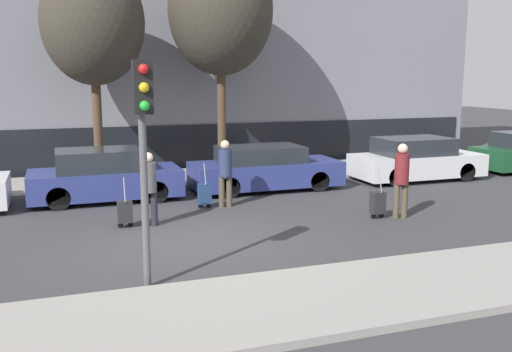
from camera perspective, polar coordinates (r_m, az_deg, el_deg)
The scene contains 16 objects.
ground_plane at distance 11.85m, azimuth -6.20°, elevation -6.53°, with size 80.00×80.00×0.00m, color #38383A.
sidewalk_near at distance 8.44m, azimuth -0.15°, elevation -13.07°, with size 28.00×2.50×0.12m.
sidewalk_far at distance 18.55m, azimuth -11.22°, elevation -0.42°, with size 28.00×3.00×0.12m.
building_facade at distance 21.54m, azimuth -13.04°, elevation 15.75°, with size 28.00×2.06×11.24m.
parked_car_1 at distance 15.99m, azimuth -14.97°, elevation -0.06°, with size 4.01×1.79×1.40m.
parked_car_2 at distance 16.89m, azimuth 0.86°, elevation 0.70°, with size 4.43×1.74×1.31m.
parked_car_3 at distance 19.23m, azimuth 15.70°, elevation 1.55°, with size 4.21×1.78×1.38m.
pedestrian_left at distance 12.99m, azimuth -10.65°, elevation -0.85°, with size 0.35×0.34×1.68m.
trolley_left at distance 13.09m, azimuth -12.97°, elevation -3.51°, with size 0.34×0.29×1.14m.
pedestrian_center at distance 14.64m, azimuth -3.10°, elevation 0.68°, with size 0.35×0.34×1.74m.
trolley_center at distance 14.64m, azimuth -5.17°, elevation -1.80°, with size 0.34×0.29×1.17m.
pedestrian_right at distance 13.91m, azimuth 14.35°, elevation 0.02°, with size 0.34×0.34×1.79m.
trolley_right at distance 13.87m, azimuth 12.08°, elevation -2.64°, with size 0.34×0.29×1.18m.
traffic_light at distance 8.83m, azimuth -11.20°, elevation 4.65°, with size 0.28×0.47×3.60m.
bare_tree_near_crossing at distance 18.27m, azimuth -16.00°, elevation 14.52°, with size 3.07×3.07×6.69m.
bare_tree_down_street at distance 19.04m, azimuth -3.56°, elevation 16.14°, with size 3.37×3.37×7.35m.
Camera 1 is at (-2.57, -11.07, 3.38)m, focal length 40.00 mm.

